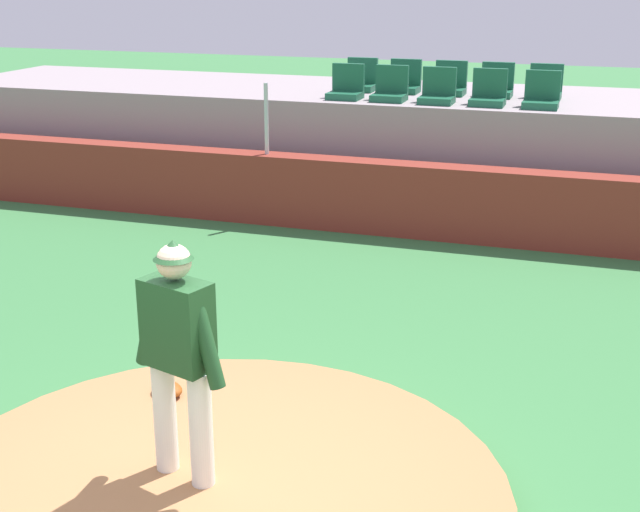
{
  "coord_description": "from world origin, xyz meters",
  "views": [
    {
      "loc": [
        2.28,
        -4.62,
        3.53
      ],
      "look_at": [
        0.0,
        2.37,
        1.09
      ],
      "focal_mm": 49.03,
      "sensor_mm": 36.0,
      "label": 1
    }
  ],
  "objects_px": {
    "stadium_chair_1": "(390,90)",
    "stadium_chair_3": "(488,94)",
    "stadium_chair_2": "(438,92)",
    "fielding_glove": "(168,389)",
    "stadium_chair_5": "(361,80)",
    "stadium_chair_7": "(450,84)",
    "stadium_chair_9": "(545,88)",
    "stadium_chair_4": "(541,96)",
    "stadium_chair_0": "(346,88)",
    "pitcher": "(178,344)",
    "stadium_chair_8": "(496,86)",
    "stadium_chair_6": "(404,82)"
  },
  "relations": [
    {
      "from": "pitcher",
      "to": "stadium_chair_8",
      "type": "height_order",
      "value": "stadium_chair_8"
    },
    {
      "from": "stadium_chair_8",
      "to": "stadium_chair_0",
      "type": "bearing_deg",
      "value": 23.14
    },
    {
      "from": "stadium_chair_0",
      "to": "fielding_glove",
      "type": "bearing_deg",
      "value": 94.09
    },
    {
      "from": "stadium_chair_7",
      "to": "stadium_chair_8",
      "type": "bearing_deg",
      "value": 178.62
    },
    {
      "from": "stadium_chair_3",
      "to": "stadium_chair_9",
      "type": "distance_m",
      "value": 1.15
    },
    {
      "from": "stadium_chair_2",
      "to": "stadium_chair_4",
      "type": "relative_size",
      "value": 1.0
    },
    {
      "from": "stadium_chair_0",
      "to": "pitcher",
      "type": "bearing_deg",
      "value": 98.45
    },
    {
      "from": "stadium_chair_7",
      "to": "stadium_chair_5",
      "type": "bearing_deg",
      "value": -0.39
    },
    {
      "from": "fielding_glove",
      "to": "stadium_chair_1",
      "type": "bearing_deg",
      "value": -63.8
    },
    {
      "from": "stadium_chair_1",
      "to": "stadium_chair_3",
      "type": "distance_m",
      "value": 1.42
    },
    {
      "from": "stadium_chair_6",
      "to": "stadium_chair_4",
      "type": "bearing_deg",
      "value": 156.65
    },
    {
      "from": "stadium_chair_0",
      "to": "stadium_chair_7",
      "type": "bearing_deg",
      "value": -146.62
    },
    {
      "from": "fielding_glove",
      "to": "stadium_chair_0",
      "type": "distance_m",
      "value": 6.96
    },
    {
      "from": "stadium_chair_1",
      "to": "stadium_chair_3",
      "type": "relative_size",
      "value": 1.0
    },
    {
      "from": "stadium_chair_1",
      "to": "stadium_chair_0",
      "type": "bearing_deg",
      "value": -0.19
    },
    {
      "from": "pitcher",
      "to": "stadium_chair_8",
      "type": "bearing_deg",
      "value": 101.14
    },
    {
      "from": "pitcher",
      "to": "stadium_chair_8",
      "type": "distance_m",
      "value": 8.76
    },
    {
      "from": "stadium_chair_6",
      "to": "stadium_chair_8",
      "type": "height_order",
      "value": "same"
    },
    {
      "from": "stadium_chair_4",
      "to": "stadium_chair_2",
      "type": "bearing_deg",
      "value": 0.89
    },
    {
      "from": "stadium_chair_4",
      "to": "stadium_chair_6",
      "type": "relative_size",
      "value": 1.0
    },
    {
      "from": "stadium_chair_5",
      "to": "stadium_chair_6",
      "type": "bearing_deg",
      "value": -179.95
    },
    {
      "from": "stadium_chair_5",
      "to": "stadium_chair_7",
      "type": "bearing_deg",
      "value": 179.61
    },
    {
      "from": "fielding_glove",
      "to": "stadium_chair_1",
      "type": "distance_m",
      "value": 6.94
    },
    {
      "from": "stadium_chair_2",
      "to": "stadium_chair_9",
      "type": "bearing_deg",
      "value": -146.78
    },
    {
      "from": "stadium_chair_6",
      "to": "fielding_glove",
      "type": "bearing_deg",
      "value": 88.64
    },
    {
      "from": "stadium_chair_2",
      "to": "stadium_chair_8",
      "type": "height_order",
      "value": "same"
    },
    {
      "from": "fielding_glove",
      "to": "stadium_chair_3",
      "type": "relative_size",
      "value": 0.6
    },
    {
      "from": "stadium_chair_1",
      "to": "stadium_chair_9",
      "type": "xyz_separation_m",
      "value": [
        2.13,
        0.9,
        0.0
      ]
    },
    {
      "from": "stadium_chair_1",
      "to": "stadium_chair_4",
      "type": "bearing_deg",
      "value": 179.81
    },
    {
      "from": "stadium_chair_5",
      "to": "stadium_chair_3",
      "type": "bearing_deg",
      "value": 156.6
    },
    {
      "from": "stadium_chair_2",
      "to": "stadium_chair_3",
      "type": "distance_m",
      "value": 0.72
    },
    {
      "from": "fielding_glove",
      "to": "stadium_chair_5",
      "type": "distance_m",
      "value": 7.86
    },
    {
      "from": "pitcher",
      "to": "stadium_chair_7",
      "type": "distance_m",
      "value": 8.73
    },
    {
      "from": "stadium_chair_9",
      "to": "stadium_chair_7",
      "type": "bearing_deg",
      "value": -0.27
    },
    {
      "from": "stadium_chair_3",
      "to": "stadium_chair_5",
      "type": "distance_m",
      "value": 2.31
    },
    {
      "from": "stadium_chair_0",
      "to": "stadium_chair_9",
      "type": "relative_size",
      "value": 1.0
    },
    {
      "from": "fielding_glove",
      "to": "stadium_chair_0",
      "type": "bearing_deg",
      "value": -58.16
    },
    {
      "from": "pitcher",
      "to": "stadium_chair_2",
      "type": "relative_size",
      "value": 3.41
    },
    {
      "from": "fielding_glove",
      "to": "stadium_chair_2",
      "type": "xyz_separation_m",
      "value": [
        0.89,
        6.73,
        1.58
      ]
    },
    {
      "from": "stadium_chair_2",
      "to": "stadium_chair_3",
      "type": "xyz_separation_m",
      "value": [
        0.71,
        0.03,
        0.0
      ]
    },
    {
      "from": "fielding_glove",
      "to": "stadium_chair_6",
      "type": "bearing_deg",
      "value": -63.62
    },
    {
      "from": "stadium_chair_4",
      "to": "stadium_chair_0",
      "type": "bearing_deg",
      "value": -0.19
    },
    {
      "from": "stadium_chair_7",
      "to": "stadium_chair_8",
      "type": "distance_m",
      "value": 0.71
    },
    {
      "from": "stadium_chair_8",
      "to": "stadium_chair_9",
      "type": "height_order",
      "value": "same"
    },
    {
      "from": "stadium_chair_9",
      "to": "stadium_chair_1",
      "type": "bearing_deg",
      "value": 22.99
    },
    {
      "from": "stadium_chair_1",
      "to": "stadium_chair_6",
      "type": "height_order",
      "value": "same"
    },
    {
      "from": "pitcher",
      "to": "fielding_glove",
      "type": "relative_size",
      "value": 5.68
    },
    {
      "from": "fielding_glove",
      "to": "stadium_chair_3",
      "type": "bearing_deg",
      "value": -75.58
    },
    {
      "from": "stadium_chair_5",
      "to": "stadium_chair_6",
      "type": "distance_m",
      "value": 0.7
    },
    {
      "from": "stadium_chair_6",
      "to": "stadium_chair_7",
      "type": "relative_size",
      "value": 1.0
    }
  ]
}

